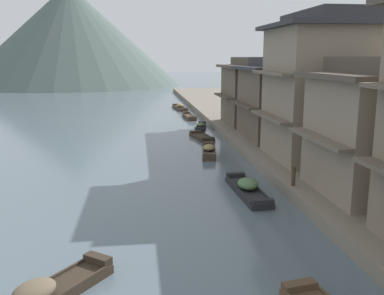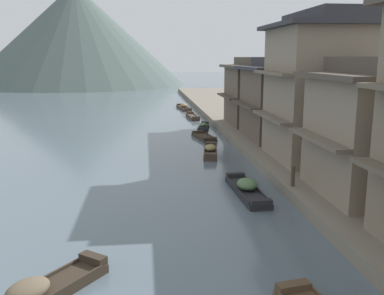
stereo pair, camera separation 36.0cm
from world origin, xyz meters
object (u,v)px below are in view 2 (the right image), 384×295
boat_crossing_west (204,137)px  house_waterfront_narrow (325,88)px  boat_midriver_upstream (203,127)px  house_waterfront_tall (382,129)px  house_waterfront_far (281,99)px  boat_upstream_distant (184,107)px  boat_moored_second (247,189)px  boat_midriver_drifting (193,117)px  boat_moored_third (210,151)px  mooring_post_dock_mid (293,176)px  house_waterfront_end (257,92)px

boat_crossing_west → house_waterfront_narrow: 12.71m
boat_midriver_upstream → house_waterfront_narrow: bearing=-70.2°
house_waterfront_tall → house_waterfront_far: (-0.21, 13.99, -0.01)m
house_waterfront_far → boat_upstream_distant: bearing=102.0°
house_waterfront_narrow → boat_moored_second: bearing=-139.9°
boat_upstream_distant → house_waterfront_narrow: size_ratio=0.65×
boat_midriver_upstream → boat_upstream_distant: bearing=91.3°
boat_midriver_drifting → boat_crossing_west: 12.34m
boat_moored_third → mooring_post_dock_mid: size_ratio=4.45×
boat_moored_second → boat_midriver_drifting: bearing=89.3°
boat_moored_second → house_waterfront_end: bearing=74.2°
boat_crossing_west → house_waterfront_end: house_waterfront_end is taller
boat_moored_second → boat_midriver_upstream: bearing=88.6°
house_waterfront_tall → boat_crossing_west: bearing=108.0°
house_waterfront_narrow → boat_midriver_upstream: bearing=109.8°
house_waterfront_far → boat_crossing_west: bearing=148.5°
boat_midriver_upstream → house_waterfront_tall: (5.06, -21.89, 3.35)m
boat_crossing_west → house_waterfront_far: 7.23m
boat_upstream_distant → boat_midriver_upstream: bearing=-88.7°
boat_crossing_west → house_waterfront_end: size_ratio=0.52×
boat_moored_second → boat_upstream_distant: (0.11, 36.24, -0.03)m
boat_midriver_upstream → house_waterfront_far: 9.85m
boat_midriver_drifting → house_waterfront_narrow: (5.50, -22.55, 4.71)m
boat_moored_second → house_waterfront_end: (5.40, 19.08, 3.30)m
boat_midriver_upstream → house_waterfront_end: size_ratio=0.62×
boat_moored_third → house_waterfront_end: 12.07m
boat_moored_second → house_waterfront_far: size_ratio=0.67×
boat_midriver_drifting → mooring_post_dock_mid: 28.21m
boat_moored_third → boat_midriver_drifting: bearing=87.6°
boat_upstream_distant → house_waterfront_narrow: house_waterfront_narrow is taller
boat_crossing_west → mooring_post_dock_mid: (2.17, -15.80, 0.92)m
boat_upstream_distant → house_waterfront_far: 25.23m
boat_upstream_distant → boat_crossing_west: size_ratio=1.52×
boat_moored_third → boat_midriver_drifting: boat_moored_third is taller
house_waterfront_tall → house_waterfront_end: size_ratio=0.91×
boat_midriver_drifting → boat_midriver_upstream: 7.75m
boat_midriver_upstream → mooring_post_dock_mid: bearing=-85.5°
boat_upstream_distant → mooring_post_dock_mid: bearing=-87.0°
boat_upstream_distant → boat_moored_third: bearing=-91.2°
house_waterfront_narrow → house_waterfront_end: 14.26m
boat_midriver_drifting → boat_upstream_distant: boat_upstream_distant is taller
boat_moored_third → boat_upstream_distant: size_ratio=0.76×
boat_midriver_upstream → boat_upstream_distant: 16.56m
boat_moored_second → boat_upstream_distant: bearing=89.8°
boat_moored_third → mooring_post_dock_mid: bearing=-75.4°
boat_midriver_upstream → boat_crossing_west: size_ratio=1.18×
boat_moored_second → boat_moored_third: boat_moored_second is taller
house_waterfront_far → mooring_post_dock_mid: 13.14m
house_waterfront_end → boat_moored_second: bearing=-105.8°
boat_crossing_west → house_waterfront_narrow: (5.91, -10.21, 4.74)m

